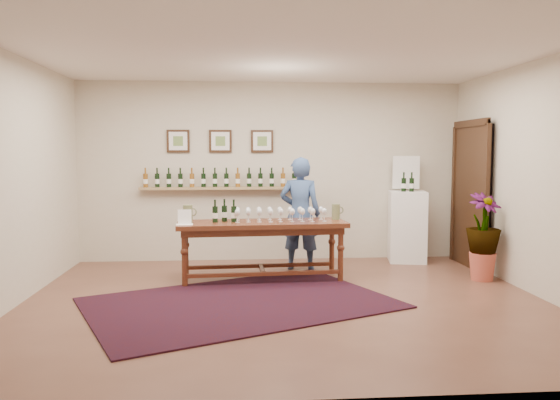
{
  "coord_description": "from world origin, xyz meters",
  "views": [
    {
      "loc": [
        -0.54,
        -6.1,
        1.71
      ],
      "look_at": [
        0.0,
        0.8,
        1.1
      ],
      "focal_mm": 35.0,
      "sensor_mm": 36.0,
      "label": 1
    }
  ],
  "objects": [
    {
      "name": "tasting_table",
      "position": [
        -0.22,
        1.08,
        0.67
      ],
      "size": [
        2.26,
        0.84,
        0.79
      ],
      "rotation": [
        0.0,
        0.0,
        0.06
      ],
      "color": "#4B1F12",
      "rests_on": "ground"
    },
    {
      "name": "table_bottles",
      "position": [
        -0.71,
        1.09,
        0.94
      ],
      "size": [
        0.29,
        0.17,
        0.31
      ],
      "primitive_type": null,
      "rotation": [
        0.0,
        0.0,
        0.03
      ],
      "color": "black",
      "rests_on": "tasting_table"
    },
    {
      "name": "pitcher_left",
      "position": [
        -1.19,
        1.06,
        0.9
      ],
      "size": [
        0.15,
        0.15,
        0.23
      ],
      "primitive_type": null,
      "rotation": [
        0.0,
        0.0,
        0.06
      ],
      "color": "#666C43",
      "rests_on": "tasting_table"
    },
    {
      "name": "person",
      "position": [
        0.37,
        1.72,
        0.82
      ],
      "size": [
        0.67,
        0.52,
        1.64
      ],
      "primitive_type": "imported",
      "rotation": [
        0.0,
        0.0,
        2.9
      ],
      "color": "#354F7E",
      "rests_on": "ground"
    },
    {
      "name": "room_shell",
      "position": [
        2.11,
        1.86,
        1.12
      ],
      "size": [
        6.0,
        6.0,
        6.0
      ],
      "color": "beige",
      "rests_on": "ground"
    },
    {
      "name": "rug",
      "position": [
        -0.52,
        -0.04,
        0.01
      ],
      "size": [
        3.89,
        3.33,
        0.02
      ],
      "primitive_type": "cube",
      "rotation": [
        0.0,
        0.0,
        0.42
      ],
      "color": "#3F0C0B",
      "rests_on": "ground"
    },
    {
      "name": "pedestal_bottles",
      "position": [
        2.08,
        2.11,
        1.24
      ],
      "size": [
        0.29,
        0.13,
        0.28
      ],
      "primitive_type": null,
      "rotation": [
        0.0,
        0.0,
        -0.19
      ],
      "color": "black",
      "rests_on": "display_pedestal"
    },
    {
      "name": "pitcher_right",
      "position": [
        0.81,
        1.25,
        0.9
      ],
      "size": [
        0.16,
        0.16,
        0.21
      ],
      "primitive_type": null,
      "rotation": [
        0.0,
        0.0,
        0.23
      ],
      "color": "#666C43",
      "rests_on": "tasting_table"
    },
    {
      "name": "display_pedestal",
      "position": [
        2.1,
        2.17,
        0.55
      ],
      "size": [
        0.64,
        0.64,
        1.1
      ],
      "primitive_type": "cube",
      "rotation": [
        0.0,
        0.0,
        -0.19
      ],
      "color": "white",
      "rests_on": "ground"
    },
    {
      "name": "menu_card",
      "position": [
        -1.21,
        0.87,
        0.88
      ],
      "size": [
        0.22,
        0.17,
        0.19
      ],
      "primitive_type": "cube",
      "rotation": [
        0.0,
        0.0,
        0.07
      ],
      "color": "white",
      "rests_on": "tasting_table"
    },
    {
      "name": "info_sign",
      "position": [
        2.12,
        2.32,
        1.39
      ],
      "size": [
        0.41,
        0.1,
        0.57
      ],
      "primitive_type": "cube",
      "rotation": [
        0.0,
        0.0,
        -0.19
      ],
      "color": "white",
      "rests_on": "display_pedestal"
    },
    {
      "name": "potted_plant",
      "position": [
        2.72,
        0.85,
        0.59
      ],
      "size": [
        0.68,
        0.68,
        1.01
      ],
      "rotation": [
        0.0,
        0.0,
        0.33
      ],
      "color": "#BD523F",
      "rests_on": "ground"
    },
    {
      "name": "table_glasses",
      "position": [
        0.03,
        1.14,
        0.88
      ],
      "size": [
        1.33,
        0.31,
        0.18
      ],
      "primitive_type": null,
      "rotation": [
        0.0,
        0.0,
        0.01
      ],
      "color": "silver",
      "rests_on": "tasting_table"
    },
    {
      "name": "ground",
      "position": [
        0.0,
        0.0,
        0.0
      ],
      "size": [
        6.0,
        6.0,
        0.0
      ],
      "primitive_type": "plane",
      "color": "brown",
      "rests_on": "ground"
    }
  ]
}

